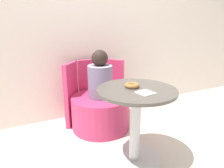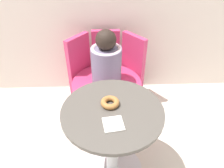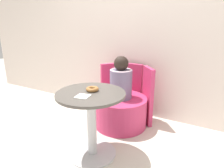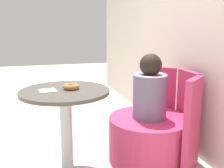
{
  "view_description": "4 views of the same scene",
  "coord_description": "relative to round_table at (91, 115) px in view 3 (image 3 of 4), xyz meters",
  "views": [
    {
      "loc": [
        -0.85,
        -1.27,
        1.14
      ],
      "look_at": [
        -0.07,
        0.29,
        0.63
      ],
      "focal_mm": 32.0,
      "sensor_mm": 36.0,
      "label": 1
    },
    {
      "loc": [
        -0.04,
        -0.99,
        1.59
      ],
      "look_at": [
        0.01,
        0.34,
        0.59
      ],
      "focal_mm": 35.0,
      "sensor_mm": 36.0,
      "label": 2
    },
    {
      "loc": [
        1.0,
        -1.41,
        1.27
      ],
      "look_at": [
        0.01,
        0.37,
        0.64
      ],
      "focal_mm": 32.0,
      "sensor_mm": 36.0,
      "label": 3
    },
    {
      "loc": [
        1.84,
        -0.19,
        1.1
      ],
      "look_at": [
        -0.08,
        0.37,
        0.66
      ],
      "focal_mm": 42.0,
      "sensor_mm": 36.0,
      "label": 4
    }
  ],
  "objects": [
    {
      "name": "ground_plane",
      "position": [
        0.0,
        0.01,
        -0.43
      ],
      "size": [
        12.0,
        12.0,
        0.0
      ],
      "primitive_type": "plane",
      "color": "beige"
    },
    {
      "name": "back_wall",
      "position": [
        0.0,
        1.14,
        0.77
      ],
      "size": [
        6.0,
        0.06,
        2.4
      ],
      "color": "silver",
      "rests_on": "ground_plane"
    },
    {
      "name": "round_table",
      "position": [
        0.0,
        0.0,
        0.0
      ],
      "size": [
        0.64,
        0.64,
        0.66
      ],
      "color": "silver",
      "rests_on": "ground_plane"
    },
    {
      "name": "tub_chair",
      "position": [
        -0.03,
        0.67,
        -0.24
      ],
      "size": [
        0.66,
        0.66,
        0.37
      ],
      "color": "#C63360",
      "rests_on": "ground_plane"
    },
    {
      "name": "booth_backrest",
      "position": [
        -0.03,
        0.94,
        -0.06
      ],
      "size": [
        0.76,
        0.27,
        0.74
      ],
      "color": "#C63360",
      "rests_on": "ground_plane"
    },
    {
      "name": "child_figure",
      "position": [
        -0.03,
        0.67,
        0.17
      ],
      "size": [
        0.27,
        0.27,
        0.52
      ],
      "color": "slate",
      "rests_on": "tub_chair"
    },
    {
      "name": "donut",
      "position": [
        -0.01,
        0.05,
        0.24
      ],
      "size": [
        0.12,
        0.12,
        0.04
      ],
      "color": "#9E6633",
      "rests_on": "round_table"
    },
    {
      "name": "paper_napkin",
      "position": [
        -0.0,
        -0.12,
        0.23
      ],
      "size": [
        0.13,
        0.13,
        0.01
      ],
      "color": "silver",
      "rests_on": "round_table"
    }
  ]
}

